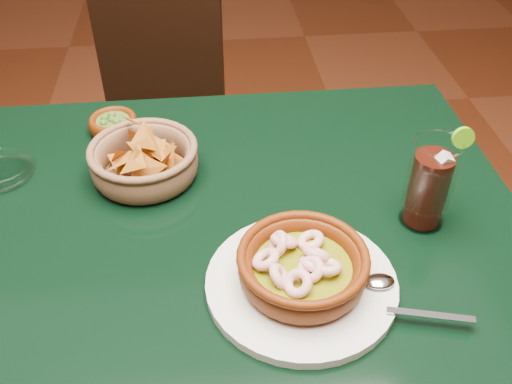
{
  "coord_description": "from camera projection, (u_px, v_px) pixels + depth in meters",
  "views": [
    {
      "loc": [
        0.07,
        -0.73,
        1.4
      ],
      "look_at": [
        0.14,
        -0.02,
        0.81
      ],
      "focal_mm": 40.0,
      "sensor_mm": 36.0,
      "label": 1
    }
  ],
  "objects": [
    {
      "name": "chip_basket",
      "position": [
        144.0,
        160.0,
        1.03
      ],
      "size": [
        0.23,
        0.23,
        0.14
      ],
      "color": "brown",
      "rests_on": "dining_table"
    },
    {
      "name": "dining_table",
      "position": [
        178.0,
        258.0,
        1.03
      ],
      "size": [
        1.2,
        0.8,
        0.75
      ],
      "color": "black",
      "rests_on": "ground"
    },
    {
      "name": "shrimp_plate",
      "position": [
        302.0,
        271.0,
        0.82
      ],
      "size": [
        0.37,
        0.28,
        0.08
      ],
      "color": "silver",
      "rests_on": "dining_table"
    },
    {
      "name": "cola_drink",
      "position": [
        429.0,
        184.0,
        0.91
      ],
      "size": [
        0.16,
        0.16,
        0.18
      ],
      "color": "white",
      "rests_on": "dining_table"
    },
    {
      "name": "guacamole_ramekin",
      "position": [
        113.0,
        124.0,
        1.15
      ],
      "size": [
        0.12,
        0.12,
        0.04
      ],
      "color": "#4D1B04",
      "rests_on": "dining_table"
    },
    {
      "name": "dining_chair",
      "position": [
        159.0,
        134.0,
        1.68
      ],
      "size": [
        0.45,
        0.45,
        0.83
      ],
      "color": "black",
      "rests_on": "ground"
    }
  ]
}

